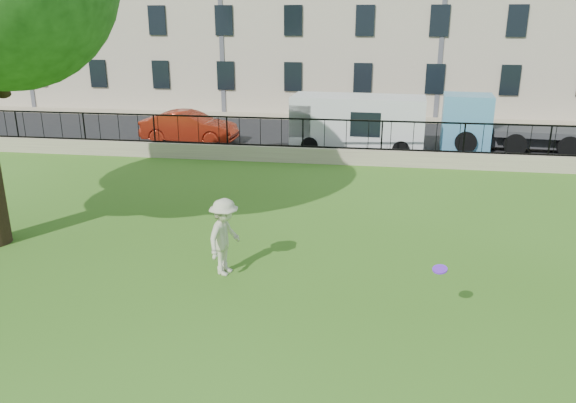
% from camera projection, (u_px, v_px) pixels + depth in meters
% --- Properties ---
extents(ground, '(120.00, 120.00, 0.00)m').
position_uv_depth(ground, '(221.00, 317.00, 10.65)').
color(ground, '#376518').
rests_on(ground, ground).
extents(retaining_wall, '(50.00, 0.40, 0.60)m').
position_uv_depth(retaining_wall, '(303.00, 155.00, 21.81)').
color(retaining_wall, gray).
rests_on(retaining_wall, ground).
extents(iron_railing, '(50.00, 0.05, 1.13)m').
position_uv_depth(iron_railing, '(303.00, 133.00, 21.54)').
color(iron_railing, black).
rests_on(iron_railing, retaining_wall).
extents(street, '(60.00, 9.00, 0.01)m').
position_uv_depth(street, '(316.00, 138.00, 26.31)').
color(street, black).
rests_on(street, ground).
extents(sidewalk, '(60.00, 1.40, 0.12)m').
position_uv_depth(sidewalk, '(326.00, 118.00, 31.17)').
color(sidewalk, gray).
rests_on(sidewalk, ground).
extents(man, '(0.89, 1.24, 1.73)m').
position_uv_depth(man, '(225.00, 237.00, 12.19)').
color(man, beige).
rests_on(man, ground).
extents(frisbee, '(0.29, 0.28, 0.12)m').
position_uv_depth(frisbee, '(440.00, 269.00, 10.11)').
color(frisbee, '#6D26DA').
extents(red_sedan, '(4.31, 1.65, 1.40)m').
position_uv_depth(red_sedan, '(189.00, 127.00, 25.09)').
color(red_sedan, '#A62814').
rests_on(red_sedan, street).
extents(white_van, '(5.55, 2.41, 2.29)m').
position_uv_depth(white_van, '(357.00, 124.00, 23.51)').
color(white_van, silver).
rests_on(white_van, street).
extents(blue_truck, '(5.61, 2.41, 2.29)m').
position_uv_depth(blue_truck, '(509.00, 123.00, 23.53)').
color(blue_truck, '#5299C2').
rests_on(blue_truck, street).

